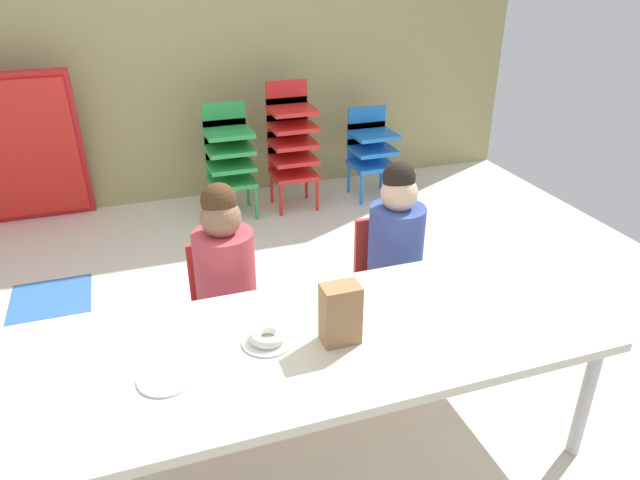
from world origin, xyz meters
name	(u,v)px	position (x,y,z in m)	size (l,w,h in m)	color
ground_plane	(241,363)	(0.00, 0.00, -0.01)	(5.55, 4.41, 0.02)	silver
back_wall	(162,13)	(0.00, 2.21, 1.36)	(5.55, 0.10, 2.72)	tan
craft_table	(304,350)	(0.11, -0.65, 0.51)	(2.15, 0.77, 0.54)	beige
seated_child_near_camera	(224,265)	(-0.05, -0.03, 0.55)	(0.32, 0.31, 0.92)	red
seated_child_middle_seat	(395,237)	(0.76, -0.03, 0.55)	(0.32, 0.32, 0.92)	red
kid_chair_green_stack	(229,154)	(0.31, 1.74, 0.46)	(0.32, 0.30, 0.80)	green
kid_chair_red_stack	(291,139)	(0.77, 1.74, 0.52)	(0.32, 0.30, 0.92)	red
kid_chair_blue_stack	(371,146)	(1.41, 1.74, 0.40)	(0.32, 0.30, 0.68)	blue
folded_activity_table	(12,152)	(-1.10, 2.01, 0.54)	(0.90, 0.29, 1.09)	red
paper_bag_brown	(340,314)	(0.23, -0.68, 0.65)	(0.13, 0.09, 0.22)	#9E754C
paper_plate_near_edge	(268,341)	(-0.01, -0.61, 0.55)	(0.18, 0.18, 0.01)	white
paper_plate_center_table	(166,378)	(-0.36, -0.70, 0.55)	(0.18, 0.18, 0.01)	white
donut_powdered_on_plate	(267,336)	(-0.01, -0.61, 0.57)	(0.13, 0.13, 0.04)	white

